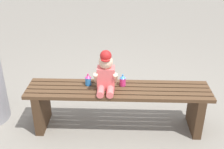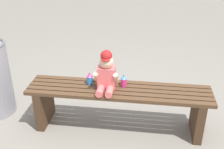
{
  "view_description": "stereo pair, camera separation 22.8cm",
  "coord_description": "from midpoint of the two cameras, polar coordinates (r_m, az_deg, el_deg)",
  "views": [
    {
      "loc": [
        0.02,
        -2.4,
        1.84
      ],
      "look_at": [
        -0.06,
        -0.05,
        0.65
      ],
      "focal_mm": 44.59,
      "sensor_mm": 36.0,
      "label": 1
    },
    {
      "loc": [
        0.25,
        -2.38,
        1.84
      ],
      "look_at": [
        -0.06,
        -0.05,
        0.65
      ],
      "focal_mm": 44.59,
      "sensor_mm": 36.0,
      "label": 2
    }
  ],
  "objects": [
    {
      "name": "child_figure",
      "position": [
        2.67,
        -3.72,
        0.25
      ],
      "size": [
        0.23,
        0.27,
        0.4
      ],
      "color": "#E56666",
      "rests_on": "park_bench"
    },
    {
      "name": "park_bench",
      "position": [
        2.84,
        -1.05,
        -5.53
      ],
      "size": [
        1.83,
        0.38,
        0.47
      ],
      "color": "#513823",
      "rests_on": "ground_plane"
    },
    {
      "name": "ground_plane",
      "position": [
        3.02,
        -1.0,
        -10.65
      ],
      "size": [
        16.0,
        16.0,
        0.0
      ],
      "primitive_type": "plane",
      "color": "gray"
    },
    {
      "name": "sippy_cup_left",
      "position": [
        2.82,
        -7.23,
        -1.13
      ],
      "size": [
        0.06,
        0.06,
        0.12
      ],
      "color": "#338CE5",
      "rests_on": "park_bench"
    },
    {
      "name": "sippy_cup_right",
      "position": [
        2.78,
        -0.14,
        -1.26
      ],
      "size": [
        0.06,
        0.06,
        0.12
      ],
      "color": "#E5337F",
      "rests_on": "park_bench"
    }
  ]
}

